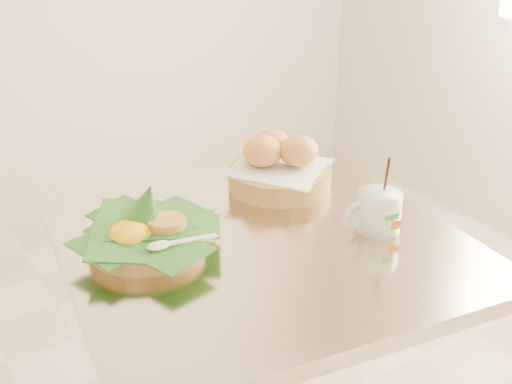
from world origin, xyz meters
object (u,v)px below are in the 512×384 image
coffee_mug (377,210)px  cafe_table (260,335)px  bread_basket (279,166)px  rice_basket (146,230)px

coffee_mug → cafe_table: bearing=154.9°
coffee_mug → bread_basket: bearing=98.7°
cafe_table → bread_basket: 0.35m
cafe_table → rice_basket: bearing=159.7°
bread_basket → coffee_mug: size_ratio=1.78×
bread_basket → coffee_mug: bearing=-81.3°
cafe_table → bread_basket: bearing=47.7°
cafe_table → bread_basket: size_ratio=3.02×
cafe_table → bread_basket: bread_basket is taller
rice_basket → bread_basket: bearing=16.1°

